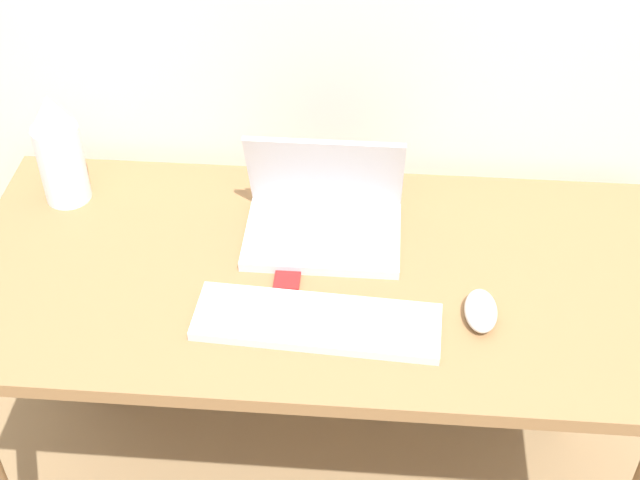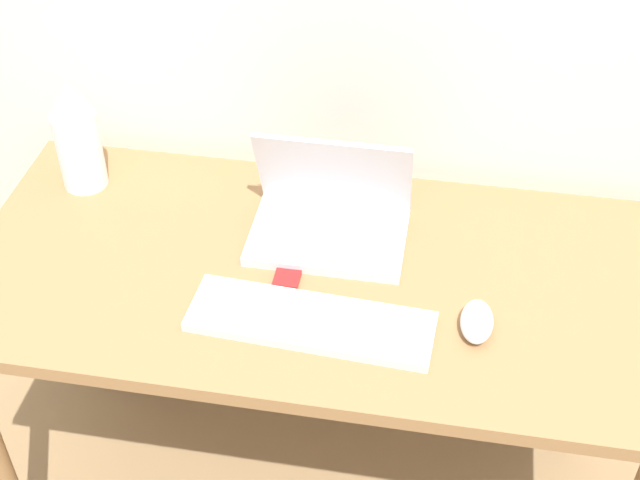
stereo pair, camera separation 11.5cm
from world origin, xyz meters
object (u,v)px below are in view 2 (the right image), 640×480
at_px(mp3_player, 287,278).
at_px(laptop, 330,214).
at_px(keyboard, 311,321).
at_px(mouse, 477,321).
at_px(vase, 77,136).

bearing_deg(mp3_player, laptop, 69.28).
distance_m(laptop, keyboard, 0.26).
relative_size(keyboard, mouse, 4.25).
xyz_separation_m(mouse, vase, (-0.84, 0.29, 0.10)).
xyz_separation_m(vase, mp3_player, (0.49, -0.22, -0.12)).
height_order(vase, mp3_player, vase).
bearing_deg(mouse, mp3_player, 169.31).
bearing_deg(keyboard, vase, 148.86).
distance_m(vase, mp3_player, 0.55).
bearing_deg(vase, laptop, -7.65).
bearing_deg(laptop, keyboard, -88.30).
relative_size(vase, mp3_player, 4.73).
relative_size(laptop, vase, 1.24).
relative_size(keyboard, vase, 1.81).
bearing_deg(vase, mp3_player, -24.84).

